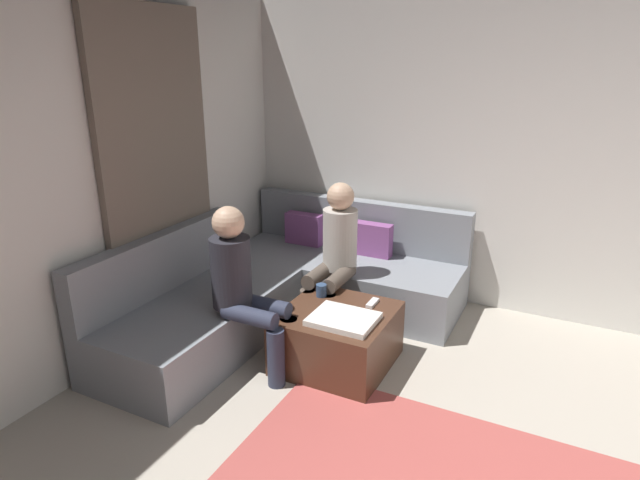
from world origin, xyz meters
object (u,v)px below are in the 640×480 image
(sectional_couch, at_px, (286,287))
(ottoman, at_px, (337,338))
(person_on_couch_side, at_px, (243,284))
(person_on_couch_back, at_px, (335,251))
(coffee_mug, at_px, (321,290))
(game_remote, at_px, (372,303))

(sectional_couch, distance_m, ottoman, 0.85)
(ottoman, relative_size, person_on_couch_side, 0.63)
(person_on_couch_side, bearing_deg, person_on_couch_back, 162.04)
(coffee_mug, relative_size, person_on_couch_side, 0.08)
(ottoman, xyz_separation_m, game_remote, (0.18, 0.22, 0.22))
(ottoman, xyz_separation_m, person_on_couch_side, (-0.56, -0.35, 0.45))
(coffee_mug, height_order, person_on_couch_back, person_on_couch_back)
(ottoman, xyz_separation_m, coffee_mug, (-0.22, 0.18, 0.26))
(ottoman, distance_m, person_on_couch_side, 0.79)
(sectional_couch, distance_m, coffee_mug, 0.60)
(ottoman, xyz_separation_m, person_on_couch_back, (-0.27, 0.53, 0.45))
(game_remote, bearing_deg, person_on_couch_back, 145.63)
(sectional_couch, xyz_separation_m, coffee_mug, (0.48, -0.29, 0.19))
(sectional_couch, relative_size, person_on_couch_back, 2.12)
(game_remote, bearing_deg, coffee_mug, -174.29)
(sectional_couch, relative_size, ottoman, 3.36)
(game_remote, bearing_deg, sectional_couch, 163.93)
(sectional_couch, height_order, person_on_couch_back, person_on_couch_back)
(person_on_couch_back, height_order, person_on_couch_side, same)
(coffee_mug, bearing_deg, ottoman, -39.29)
(sectional_couch, height_order, ottoman, sectional_couch)
(ottoman, bearing_deg, coffee_mug, 140.71)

